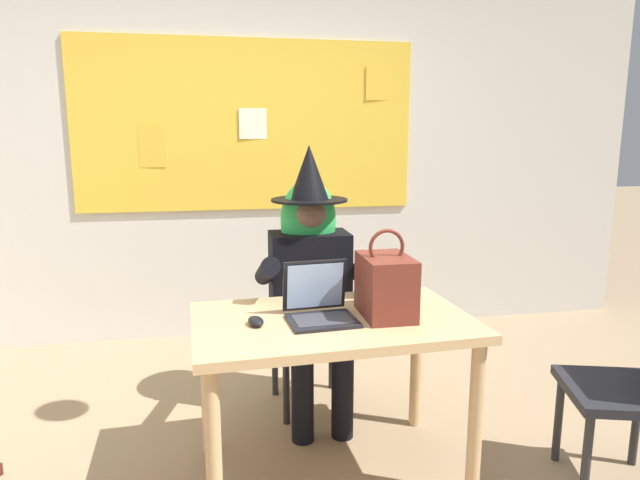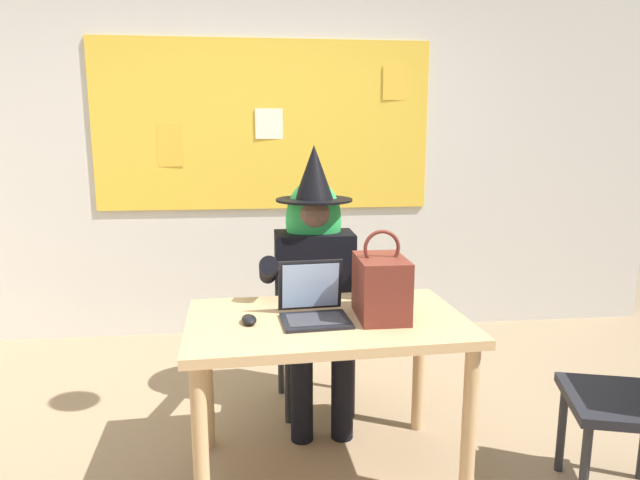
{
  "view_description": "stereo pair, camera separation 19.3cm",
  "coord_description": "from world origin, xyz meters",
  "px_view_note": "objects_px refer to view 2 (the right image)",
  "views": [
    {
      "loc": [
        -0.23,
        -2.14,
        1.49
      ],
      "look_at": [
        0.24,
        0.37,
        1.0
      ],
      "focal_mm": 30.97,
      "sensor_mm": 36.0,
      "label": 1
    },
    {
      "loc": [
        -0.04,
        -2.16,
        1.49
      ],
      "look_at": [
        0.24,
        0.37,
        1.0
      ],
      "focal_mm": 30.97,
      "sensor_mm": 36.0,
      "label": 2
    }
  ],
  "objects_px": {
    "person_costumed": "(315,268)",
    "handbag": "(381,287)",
    "desk_main": "(327,341)",
    "laptop": "(314,306)",
    "chair_at_desk": "(312,313)",
    "computer_mouse": "(249,319)"
  },
  "relations": [
    {
      "from": "desk_main",
      "to": "person_costumed",
      "type": "bearing_deg",
      "value": 88.85
    },
    {
      "from": "computer_mouse",
      "to": "desk_main",
      "type": "bearing_deg",
      "value": -6.05
    },
    {
      "from": "person_costumed",
      "to": "handbag",
      "type": "distance_m",
      "value": 0.65
    },
    {
      "from": "person_costumed",
      "to": "chair_at_desk",
      "type": "bearing_deg",
      "value": -177.4
    },
    {
      "from": "desk_main",
      "to": "laptop",
      "type": "height_order",
      "value": "laptop"
    },
    {
      "from": "desk_main",
      "to": "computer_mouse",
      "type": "xyz_separation_m",
      "value": [
        -0.33,
        -0.03,
        0.12
      ]
    },
    {
      "from": "computer_mouse",
      "to": "chair_at_desk",
      "type": "bearing_deg",
      "value": 54.34
    },
    {
      "from": "desk_main",
      "to": "computer_mouse",
      "type": "distance_m",
      "value": 0.35
    },
    {
      "from": "handbag",
      "to": "chair_at_desk",
      "type": "bearing_deg",
      "value": 106.88
    },
    {
      "from": "person_costumed",
      "to": "handbag",
      "type": "height_order",
      "value": "person_costumed"
    },
    {
      "from": "person_costumed",
      "to": "handbag",
      "type": "xyz_separation_m",
      "value": [
        0.22,
        -0.61,
        0.06
      ]
    },
    {
      "from": "person_costumed",
      "to": "computer_mouse",
      "type": "bearing_deg",
      "value": -28.23
    },
    {
      "from": "desk_main",
      "to": "person_costumed",
      "type": "distance_m",
      "value": 0.62
    },
    {
      "from": "computer_mouse",
      "to": "handbag",
      "type": "bearing_deg",
      "value": -9.59
    },
    {
      "from": "computer_mouse",
      "to": "handbag",
      "type": "xyz_separation_m",
      "value": [
        0.55,
        0.02,
        0.12
      ]
    },
    {
      "from": "desk_main",
      "to": "handbag",
      "type": "relative_size",
      "value": 3.19
    },
    {
      "from": "person_costumed",
      "to": "handbag",
      "type": "bearing_deg",
      "value": 19.52
    },
    {
      "from": "desk_main",
      "to": "person_costumed",
      "type": "height_order",
      "value": "person_costumed"
    },
    {
      "from": "desk_main",
      "to": "person_costumed",
      "type": "relative_size",
      "value": 0.84
    },
    {
      "from": "desk_main",
      "to": "chair_at_desk",
      "type": "height_order",
      "value": "chair_at_desk"
    },
    {
      "from": "chair_at_desk",
      "to": "person_costumed",
      "type": "height_order",
      "value": "person_costumed"
    },
    {
      "from": "chair_at_desk",
      "to": "handbag",
      "type": "height_order",
      "value": "handbag"
    }
  ]
}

